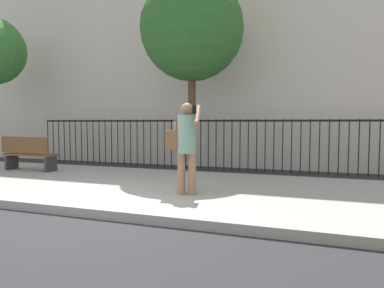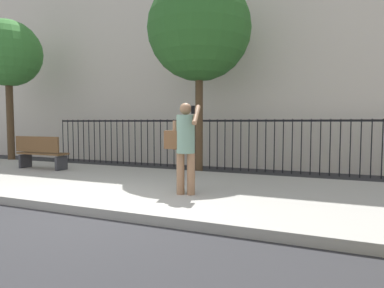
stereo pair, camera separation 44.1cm
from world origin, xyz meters
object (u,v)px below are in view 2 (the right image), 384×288
at_px(pedestrian_on_phone, 184,142).
at_px(street_bench, 40,152).
at_px(street_tree_near, 8,54).
at_px(street_tree_mid, 199,29).

relative_size(pedestrian_on_phone, street_bench, 1.07).
height_order(pedestrian_on_phone, street_tree_near, street_tree_near).
bearing_deg(street_tree_near, street_bench, -25.94).
bearing_deg(street_bench, street_tree_near, 154.06).
distance_m(street_bench, street_tree_mid, 5.71).
bearing_deg(street_tree_mid, pedestrian_on_phone, -72.93).
bearing_deg(pedestrian_on_phone, street_tree_near, 160.43).
relative_size(street_bench, street_tree_near, 0.31).
relative_size(pedestrian_on_phone, street_tree_mid, 0.31).
xyz_separation_m(pedestrian_on_phone, street_tree_mid, (-0.96, 3.12, 2.93)).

